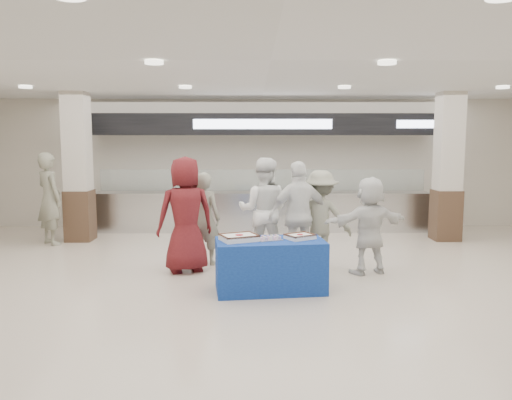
{
  "coord_description": "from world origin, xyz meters",
  "views": [
    {
      "loc": [
        -0.24,
        -6.57,
        2.18
      ],
      "look_at": [
        -0.18,
        1.6,
        1.2
      ],
      "focal_mm": 35.0,
      "sensor_mm": 36.0,
      "label": 1
    }
  ],
  "objects_px": {
    "soldier_bg": "(50,199)",
    "chef_short": "(299,215)",
    "chef_tall": "(263,210)",
    "display_table": "(270,265)",
    "civilian_maroon": "(186,215)",
    "sheet_cake_left": "(239,237)",
    "soldier_a": "(204,218)",
    "sheet_cake_right": "(300,236)",
    "soldier_b": "(320,218)",
    "civilian_white": "(369,225)",
    "cupcake_tray": "(269,238)"
  },
  "relations": [
    {
      "from": "soldier_bg",
      "to": "chef_short",
      "type": "bearing_deg",
      "value": -160.49
    },
    {
      "from": "soldier_bg",
      "to": "chef_tall",
      "type": "bearing_deg",
      "value": -158.19
    },
    {
      "from": "display_table",
      "to": "civilian_maroon",
      "type": "bearing_deg",
      "value": 134.67
    },
    {
      "from": "sheet_cake_left",
      "to": "soldier_a",
      "type": "relative_size",
      "value": 0.37
    },
    {
      "from": "sheet_cake_right",
      "to": "soldier_bg",
      "type": "distance_m",
      "value": 5.9
    },
    {
      "from": "soldier_b",
      "to": "soldier_a",
      "type": "bearing_deg",
      "value": 10.29
    },
    {
      "from": "civilian_white",
      "to": "soldier_bg",
      "type": "height_order",
      "value": "soldier_bg"
    },
    {
      "from": "sheet_cake_left",
      "to": "civilian_maroon",
      "type": "height_order",
      "value": "civilian_maroon"
    },
    {
      "from": "display_table",
      "to": "soldier_b",
      "type": "height_order",
      "value": "soldier_b"
    },
    {
      "from": "sheet_cake_left",
      "to": "soldier_b",
      "type": "relative_size",
      "value": 0.37
    },
    {
      "from": "civilian_maroon",
      "to": "chef_tall",
      "type": "distance_m",
      "value": 1.44
    },
    {
      "from": "sheet_cake_right",
      "to": "soldier_bg",
      "type": "xyz_separation_m",
      "value": [
        -4.94,
        3.24,
        0.17
      ]
    },
    {
      "from": "sheet_cake_left",
      "to": "soldier_a",
      "type": "distance_m",
      "value": 1.78
    },
    {
      "from": "sheet_cake_right",
      "to": "soldier_b",
      "type": "bearing_deg",
      "value": 71.01
    },
    {
      "from": "sheet_cake_left",
      "to": "display_table",
      "type": "bearing_deg",
      "value": 4.64
    },
    {
      "from": "cupcake_tray",
      "to": "soldier_b",
      "type": "height_order",
      "value": "soldier_b"
    },
    {
      "from": "civilian_maroon",
      "to": "soldier_bg",
      "type": "relative_size",
      "value": 1.0
    },
    {
      "from": "cupcake_tray",
      "to": "civilian_white",
      "type": "relative_size",
      "value": 0.26
    },
    {
      "from": "sheet_cake_right",
      "to": "chef_tall",
      "type": "bearing_deg",
      "value": 106.91
    },
    {
      "from": "civilian_maroon",
      "to": "civilian_white",
      "type": "relative_size",
      "value": 1.2
    },
    {
      "from": "display_table",
      "to": "chef_short",
      "type": "bearing_deg",
      "value": 60.22
    },
    {
      "from": "soldier_b",
      "to": "soldier_bg",
      "type": "relative_size",
      "value": 0.86
    },
    {
      "from": "soldier_bg",
      "to": "sheet_cake_left",
      "type": "bearing_deg",
      "value": -177.93
    },
    {
      "from": "civilian_maroon",
      "to": "chef_short",
      "type": "height_order",
      "value": "civilian_maroon"
    },
    {
      "from": "cupcake_tray",
      "to": "civilian_white",
      "type": "distance_m",
      "value": 1.92
    },
    {
      "from": "sheet_cake_left",
      "to": "soldier_bg",
      "type": "distance_m",
      "value": 5.26
    },
    {
      "from": "civilian_maroon",
      "to": "chef_short",
      "type": "xyz_separation_m",
      "value": [
        1.89,
        0.19,
        -0.04
      ]
    },
    {
      "from": "chef_tall",
      "to": "chef_short",
      "type": "xyz_separation_m",
      "value": [
        0.6,
        -0.45,
        -0.02
      ]
    },
    {
      "from": "display_table",
      "to": "civilian_maroon",
      "type": "relative_size",
      "value": 0.81
    },
    {
      "from": "soldier_b",
      "to": "civilian_white",
      "type": "bearing_deg",
      "value": 155.3
    },
    {
      "from": "sheet_cake_right",
      "to": "civilian_maroon",
      "type": "height_order",
      "value": "civilian_maroon"
    },
    {
      "from": "display_table",
      "to": "civilian_maroon",
      "type": "height_order",
      "value": "civilian_maroon"
    },
    {
      "from": "sheet_cake_left",
      "to": "chef_short",
      "type": "relative_size",
      "value": 0.33
    },
    {
      "from": "cupcake_tray",
      "to": "soldier_bg",
      "type": "relative_size",
      "value": 0.21
    },
    {
      "from": "soldier_b",
      "to": "civilian_white",
      "type": "relative_size",
      "value": 1.04
    },
    {
      "from": "chef_tall",
      "to": "soldier_b",
      "type": "relative_size",
      "value": 1.13
    },
    {
      "from": "soldier_a",
      "to": "chef_short",
      "type": "xyz_separation_m",
      "value": [
        1.64,
        -0.35,
        0.1
      ]
    },
    {
      "from": "soldier_b",
      "to": "civilian_white",
      "type": "height_order",
      "value": "soldier_b"
    },
    {
      "from": "chef_tall",
      "to": "civilian_maroon",
      "type": "bearing_deg",
      "value": 33.88
    },
    {
      "from": "display_table",
      "to": "chef_tall",
      "type": "relative_size",
      "value": 0.83
    },
    {
      "from": "soldier_a",
      "to": "cupcake_tray",
      "type": "bearing_deg",
      "value": 144.44
    },
    {
      "from": "civilian_maroon",
      "to": "chef_short",
      "type": "relative_size",
      "value": 1.05
    },
    {
      "from": "chef_short",
      "to": "soldier_b",
      "type": "relative_size",
      "value": 1.1
    },
    {
      "from": "soldier_a",
      "to": "civilian_white",
      "type": "height_order",
      "value": "soldier_a"
    },
    {
      "from": "cupcake_tray",
      "to": "chef_tall",
      "type": "distance_m",
      "value": 1.71
    },
    {
      "from": "civilian_maroon",
      "to": "display_table",
      "type": "bearing_deg",
      "value": 120.9
    },
    {
      "from": "cupcake_tray",
      "to": "soldier_b",
      "type": "distance_m",
      "value": 1.78
    },
    {
      "from": "display_table",
      "to": "civilian_white",
      "type": "height_order",
      "value": "civilian_white"
    },
    {
      "from": "sheet_cake_left",
      "to": "civilian_white",
      "type": "relative_size",
      "value": 0.38
    },
    {
      "from": "chef_short",
      "to": "soldier_bg",
      "type": "relative_size",
      "value": 0.95
    }
  ]
}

